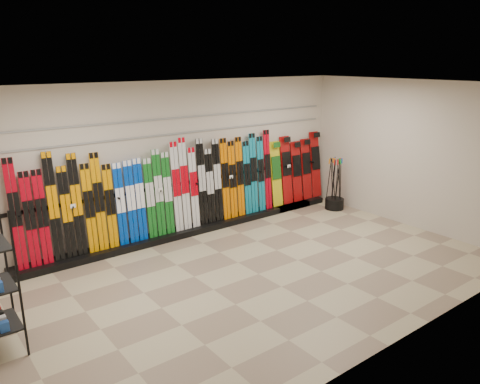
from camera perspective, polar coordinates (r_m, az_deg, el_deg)
floor at (r=7.75m, az=2.28°, el=-9.96°), size 8.00×8.00×0.00m
back_wall at (r=9.23m, az=-7.59°, el=4.03°), size 8.00×0.00×8.00m
right_wall at (r=10.20m, az=20.02°, el=4.34°), size 0.00×5.00×5.00m
ceiling at (r=6.98m, az=2.56°, el=12.77°), size 8.00×8.00×0.00m
ski_rack_base at (r=9.56m, az=-5.44°, el=-4.47°), size 8.00×0.40×0.12m
skis at (r=8.99m, az=-9.25°, el=0.00°), size 5.38×0.18×1.83m
snowboards at (r=11.09m, az=6.90°, el=2.72°), size 1.57×0.24×1.57m
pole_bin at (r=11.13m, az=11.43°, el=-1.40°), size 0.43×0.43×0.25m
ski_poles at (r=10.99m, az=11.54°, el=1.01°), size 0.35×0.34×1.18m
slatwall_rail_0 at (r=9.12m, az=-7.64°, el=7.08°), size 7.60×0.02×0.03m
slatwall_rail_1 at (r=9.08m, az=-7.71°, el=8.95°), size 7.60×0.02×0.03m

